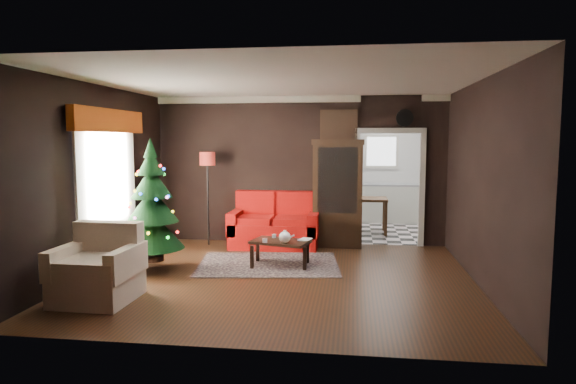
# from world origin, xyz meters

# --- Properties ---
(floor) EXTENTS (5.50, 5.50, 0.00)m
(floor) POSITION_xyz_m (0.00, 0.00, 0.00)
(floor) COLOR black
(floor) RESTS_ON ground
(ceiling) EXTENTS (5.50, 5.50, 0.00)m
(ceiling) POSITION_xyz_m (0.00, 0.00, 2.80)
(ceiling) COLOR white
(ceiling) RESTS_ON ground
(wall_back) EXTENTS (5.50, 0.00, 5.50)m
(wall_back) POSITION_xyz_m (0.00, 2.50, 1.40)
(wall_back) COLOR black
(wall_back) RESTS_ON ground
(wall_front) EXTENTS (5.50, 0.00, 5.50)m
(wall_front) POSITION_xyz_m (0.00, -2.50, 1.40)
(wall_front) COLOR black
(wall_front) RESTS_ON ground
(wall_left) EXTENTS (0.00, 5.50, 5.50)m
(wall_left) POSITION_xyz_m (-2.75, 0.00, 1.40)
(wall_left) COLOR black
(wall_left) RESTS_ON ground
(wall_right) EXTENTS (0.00, 5.50, 5.50)m
(wall_right) POSITION_xyz_m (2.75, 0.00, 1.40)
(wall_right) COLOR black
(wall_right) RESTS_ON ground
(doorway) EXTENTS (1.10, 0.10, 2.10)m
(doorway) POSITION_xyz_m (1.70, 2.50, 1.05)
(doorway) COLOR beige
(doorway) RESTS_ON ground
(left_window) EXTENTS (0.05, 1.60, 1.40)m
(left_window) POSITION_xyz_m (-2.71, 0.20, 1.45)
(left_window) COLOR white
(left_window) RESTS_ON wall_left
(valance) EXTENTS (0.12, 2.10, 0.35)m
(valance) POSITION_xyz_m (-2.63, 0.20, 2.27)
(valance) COLOR #81310A
(valance) RESTS_ON wall_left
(kitchen_floor) EXTENTS (3.00, 3.00, 0.00)m
(kitchen_floor) POSITION_xyz_m (1.70, 4.00, 0.00)
(kitchen_floor) COLOR silver
(kitchen_floor) RESTS_ON ground
(kitchen_window) EXTENTS (0.70, 0.06, 0.70)m
(kitchen_window) POSITION_xyz_m (1.70, 5.45, 1.70)
(kitchen_window) COLOR white
(kitchen_window) RESTS_ON ground
(rug) EXTENTS (2.39, 1.87, 0.01)m
(rug) POSITION_xyz_m (-0.29, 0.72, 0.01)
(rug) COLOR #31282E
(rug) RESTS_ON ground
(loveseat) EXTENTS (1.70, 0.90, 1.00)m
(loveseat) POSITION_xyz_m (-0.40, 2.05, 0.50)
(loveseat) COLOR maroon
(loveseat) RESTS_ON ground
(curio_cabinet) EXTENTS (0.90, 0.45, 1.90)m
(curio_cabinet) POSITION_xyz_m (0.75, 2.27, 0.95)
(curio_cabinet) COLOR black
(curio_cabinet) RESTS_ON ground
(floor_lamp) EXTENTS (0.33, 0.33, 1.84)m
(floor_lamp) POSITION_xyz_m (-1.67, 2.06, 0.83)
(floor_lamp) COLOR black
(floor_lamp) RESTS_ON ground
(christmas_tree) EXTENTS (1.08, 1.08, 1.81)m
(christmas_tree) POSITION_xyz_m (-1.97, 0.14, 1.05)
(christmas_tree) COLOR black
(christmas_tree) RESTS_ON ground
(armchair) EXTENTS (0.95, 0.95, 0.95)m
(armchair) POSITION_xyz_m (-2.08, -1.33, 0.46)
(armchair) COLOR tan
(armchair) RESTS_ON ground
(coffee_table) EXTENTS (0.99, 0.74, 0.40)m
(coffee_table) POSITION_xyz_m (-0.09, 0.65, 0.21)
(coffee_table) COLOR black
(coffee_table) RESTS_ON rug
(teapot) EXTENTS (0.21, 0.21, 0.19)m
(teapot) POSITION_xyz_m (0.01, 0.46, 0.51)
(teapot) COLOR white
(teapot) RESTS_ON coffee_table
(cup_a) EXTENTS (0.07, 0.07, 0.06)m
(cup_a) POSITION_xyz_m (-0.22, 0.85, 0.44)
(cup_a) COLOR white
(cup_a) RESTS_ON coffee_table
(cup_b) EXTENTS (0.10, 0.10, 0.06)m
(cup_b) POSITION_xyz_m (-0.30, 0.46, 0.44)
(cup_b) COLOR white
(cup_b) RESTS_ON coffee_table
(book) EXTENTS (0.17, 0.07, 0.23)m
(book) POSITION_xyz_m (0.21, 0.75, 0.53)
(book) COLOR #87664B
(book) RESTS_ON coffee_table
(wall_clock) EXTENTS (0.32, 0.32, 0.06)m
(wall_clock) POSITION_xyz_m (1.95, 2.45, 2.38)
(wall_clock) COLOR white
(wall_clock) RESTS_ON wall_back
(painting) EXTENTS (0.62, 0.05, 0.52)m
(painting) POSITION_xyz_m (0.75, 2.46, 2.25)
(painting) COLOR #AA743C
(painting) RESTS_ON wall_back
(kitchen_counter) EXTENTS (1.80, 0.60, 0.90)m
(kitchen_counter) POSITION_xyz_m (1.70, 5.20, 0.45)
(kitchen_counter) COLOR beige
(kitchen_counter) RESTS_ON ground
(kitchen_table) EXTENTS (0.70, 0.70, 0.75)m
(kitchen_table) POSITION_xyz_m (1.40, 3.70, 0.38)
(kitchen_table) COLOR brown
(kitchen_table) RESTS_ON ground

